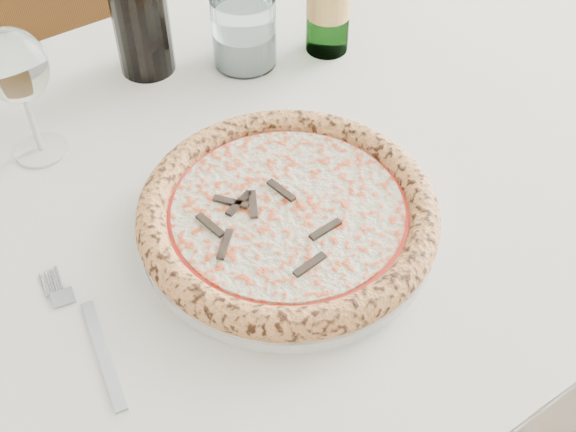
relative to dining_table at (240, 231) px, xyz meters
name	(u,v)px	position (x,y,z in m)	size (l,w,h in m)	color
floor	(298,402)	(0.14, 0.05, -0.67)	(5.00, 6.00, 0.02)	gray
dining_table	(240,231)	(0.00, 0.00, 0.00)	(1.44, 0.91, 0.76)	brown
chair_far	(31,39)	(0.04, 0.78, -0.13)	(0.54, 0.54, 0.93)	brown
plate	(288,223)	(0.00, -0.10, 0.10)	(0.33, 0.33, 0.02)	white
pizza	(288,212)	(0.00, -0.10, 0.12)	(0.33, 0.33, 0.03)	#D7B763
fork	(90,335)	(-0.24, -0.09, 0.09)	(0.04, 0.19, 0.00)	#8A8FA0
wine_glass	(15,69)	(-0.16, 0.19, 0.21)	(0.08, 0.08, 0.17)	silver
tumbler	(244,35)	(0.15, 0.19, 0.13)	(0.09, 0.09, 0.10)	white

